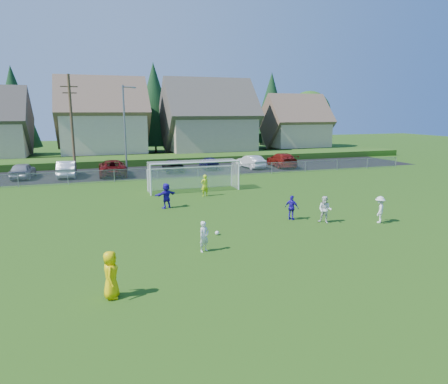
% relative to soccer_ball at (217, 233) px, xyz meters
% --- Properties ---
extents(ground, '(160.00, 160.00, 0.00)m').
position_rel_soccer_ball_xyz_m(ground, '(1.81, -3.76, -0.11)').
color(ground, '#193D0C').
rests_on(ground, ground).
extents(asphalt_lot, '(60.00, 60.00, 0.00)m').
position_rel_soccer_ball_xyz_m(asphalt_lot, '(1.81, 23.74, -0.10)').
color(asphalt_lot, black).
rests_on(asphalt_lot, ground).
extents(grass_embankment, '(70.00, 6.00, 0.80)m').
position_rel_soccer_ball_xyz_m(grass_embankment, '(1.81, 31.24, 0.29)').
color(grass_embankment, '#1E420F').
rests_on(grass_embankment, ground).
extents(soccer_ball, '(0.22, 0.22, 0.22)m').
position_rel_soccer_ball_xyz_m(soccer_ball, '(0.00, 0.00, 0.00)').
color(soccer_ball, white).
rests_on(soccer_ball, ground).
extents(referee, '(0.67, 0.92, 1.73)m').
position_rel_soccer_ball_xyz_m(referee, '(-5.74, -5.76, 0.75)').
color(referee, yellow).
rests_on(referee, ground).
extents(player_white_a, '(0.64, 0.56, 1.47)m').
position_rel_soccer_ball_xyz_m(player_white_a, '(-1.35, -2.23, 0.62)').
color(player_white_a, white).
rests_on(player_white_a, ground).
extents(player_white_b, '(0.98, 0.99, 1.62)m').
position_rel_soccer_ball_xyz_m(player_white_b, '(6.70, 0.19, 0.70)').
color(player_white_b, white).
rests_on(player_white_b, ground).
extents(player_white_c, '(1.15, 1.14, 1.59)m').
position_rel_soccer_ball_xyz_m(player_white_c, '(9.80, -0.78, 0.68)').
color(player_white_c, white).
rests_on(player_white_c, ground).
extents(player_blue_a, '(0.82, 0.93, 1.51)m').
position_rel_soccer_ball_xyz_m(player_blue_a, '(5.20, 1.45, 0.64)').
color(player_blue_a, '#2712A9').
rests_on(player_blue_a, ground).
extents(player_blue_b, '(1.67, 1.05, 1.72)m').
position_rel_soccer_ball_xyz_m(player_blue_b, '(-1.44, 6.83, 0.75)').
color(player_blue_b, '#2712A9').
rests_on(player_blue_b, ground).
extents(goalkeeper, '(0.69, 0.52, 1.68)m').
position_rel_soccer_ball_xyz_m(goalkeeper, '(2.09, 9.74, 0.73)').
color(goalkeeper, '#C8EA1B').
rests_on(goalkeeper, ground).
extents(car_a, '(2.19, 4.63, 1.53)m').
position_rel_soccer_ball_xyz_m(car_a, '(-12.53, 23.44, 0.66)').
color(car_a, '#93949A').
rests_on(car_a, ground).
extents(car_b, '(1.73, 4.87, 1.60)m').
position_rel_soccer_ball_xyz_m(car_b, '(-8.48, 23.06, 0.69)').
color(car_b, silver).
rests_on(car_b, ground).
extents(car_c, '(2.80, 5.84, 1.61)m').
position_rel_soccer_ball_xyz_m(car_c, '(-4.08, 22.49, 0.69)').
color(car_c, '#500909').
rests_on(car_c, ground).
extents(car_d, '(2.11, 4.83, 1.38)m').
position_rel_soccer_ball_xyz_m(car_d, '(2.27, 22.87, 0.58)').
color(car_d, black).
rests_on(car_d, ground).
extents(car_e, '(1.95, 4.29, 1.43)m').
position_rel_soccer_ball_xyz_m(car_e, '(6.54, 23.67, 0.60)').
color(car_e, '#13123F').
rests_on(car_e, ground).
extents(car_f, '(2.15, 4.60, 1.46)m').
position_rel_soccer_ball_xyz_m(car_f, '(11.38, 22.96, 0.62)').
color(car_f, silver).
rests_on(car_f, ground).
extents(car_g, '(2.87, 5.83, 1.63)m').
position_rel_soccer_ball_xyz_m(car_g, '(15.19, 22.68, 0.71)').
color(car_g, maroon).
rests_on(car_g, ground).
extents(soccer_goal, '(7.42, 1.90, 2.50)m').
position_rel_soccer_ball_xyz_m(soccer_goal, '(1.81, 12.29, 1.52)').
color(soccer_goal, white).
rests_on(soccer_goal, ground).
extents(chainlink_fence, '(52.06, 0.06, 1.20)m').
position_rel_soccer_ball_xyz_m(chainlink_fence, '(1.81, 18.24, 0.52)').
color(chainlink_fence, gray).
rests_on(chainlink_fence, ground).
extents(streetlight, '(1.38, 0.18, 9.00)m').
position_rel_soccer_ball_xyz_m(streetlight, '(-2.63, 22.24, 4.73)').
color(streetlight, slate).
rests_on(streetlight, ground).
extents(utility_pole, '(1.60, 0.26, 10.00)m').
position_rel_soccer_ball_xyz_m(utility_pole, '(-7.69, 23.24, 5.04)').
color(utility_pole, '#473321').
rests_on(utility_pole, ground).
extents(houses_row, '(53.90, 11.45, 13.27)m').
position_rel_soccer_ball_xyz_m(houses_row, '(3.79, 38.70, 7.22)').
color(houses_row, tan).
rests_on(houses_row, ground).
extents(tree_row, '(65.98, 12.36, 13.80)m').
position_rel_soccer_ball_xyz_m(tree_row, '(2.86, 44.97, 6.80)').
color(tree_row, '#382616').
rests_on(tree_row, ground).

